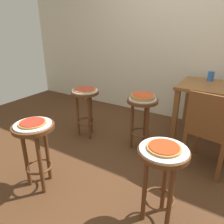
# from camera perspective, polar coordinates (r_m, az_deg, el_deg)

# --- Properties ---
(ground_plane) EXTENTS (6.00, 6.00, 0.00)m
(ground_plane) POSITION_cam_1_polar(r_m,az_deg,el_deg) (2.37, 5.39, -15.12)
(ground_plane) COLOR #4C2D19
(back_wall) EXTENTS (6.00, 0.10, 3.00)m
(back_wall) POSITION_cam_1_polar(r_m,az_deg,el_deg) (3.44, 19.99, 22.21)
(back_wall) COLOR beige
(back_wall) RESTS_ON ground_plane
(stool_foreground) EXTENTS (0.36, 0.36, 0.63)m
(stool_foreground) POSITION_cam_1_polar(r_m,az_deg,el_deg) (2.04, -19.44, -7.55)
(stool_foreground) COLOR #5B3319
(stool_foreground) RESTS_ON ground_plane
(serving_plate_foreground) EXTENTS (0.31, 0.31, 0.01)m
(serving_plate_foreground) POSITION_cam_1_polar(r_m,az_deg,el_deg) (1.96, -20.09, -3.10)
(serving_plate_foreground) COLOR white
(serving_plate_foreground) RESTS_ON stool_foreground
(pizza_foreground) EXTENTS (0.23, 0.23, 0.02)m
(pizza_foreground) POSITION_cam_1_polar(r_m,az_deg,el_deg) (1.96, -20.15, -2.68)
(pizza_foreground) COLOR #B78442
(pizza_foreground) RESTS_ON serving_plate_foreground
(stool_middle) EXTENTS (0.36, 0.36, 0.63)m
(stool_middle) POSITION_cam_1_polar(r_m,az_deg,el_deg) (1.64, 12.89, -14.79)
(stool_middle) COLOR #5B3319
(stool_middle) RESTS_ON ground_plane
(serving_plate_middle) EXTENTS (0.34, 0.34, 0.01)m
(serving_plate_middle) POSITION_cam_1_polar(r_m,az_deg,el_deg) (1.54, 13.45, -9.57)
(serving_plate_middle) COLOR silver
(serving_plate_middle) RESTS_ON stool_middle
(pizza_middle) EXTENTS (0.24, 0.24, 0.02)m
(pizza_middle) POSITION_cam_1_polar(r_m,az_deg,el_deg) (1.53, 13.50, -9.07)
(pizza_middle) COLOR #B78442
(pizza_middle) RESTS_ON serving_plate_middle
(stool_leftside) EXTENTS (0.36, 0.36, 0.63)m
(stool_leftside) POSITION_cam_1_polar(r_m,az_deg,el_deg) (2.85, -6.99, 2.25)
(stool_leftside) COLOR #5B3319
(stool_leftside) RESTS_ON ground_plane
(serving_plate_leftside) EXTENTS (0.33, 0.33, 0.01)m
(serving_plate_leftside) POSITION_cam_1_polar(r_m,az_deg,el_deg) (2.80, -7.16, 5.62)
(serving_plate_leftside) COLOR silver
(serving_plate_leftside) RESTS_ON stool_leftside
(pizza_leftside) EXTENTS (0.29, 0.29, 0.02)m
(pizza_leftside) POSITION_cam_1_polar(r_m,az_deg,el_deg) (2.79, -7.17, 5.93)
(pizza_leftside) COLOR #B78442
(pizza_leftside) RESTS_ON serving_plate_leftside
(stool_rear) EXTENTS (0.36, 0.36, 0.63)m
(stool_rear) POSITION_cam_1_polar(r_m,az_deg,el_deg) (2.55, 7.84, -0.25)
(stool_rear) COLOR #5B3319
(stool_rear) RESTS_ON ground_plane
(serving_plate_rear) EXTENTS (0.31, 0.31, 0.01)m
(serving_plate_rear) POSITION_cam_1_polar(r_m,az_deg,el_deg) (2.49, 8.05, 3.47)
(serving_plate_rear) COLOR silver
(serving_plate_rear) RESTS_ON stool_rear
(pizza_rear) EXTENTS (0.27, 0.27, 0.05)m
(pizza_rear) POSITION_cam_1_polar(r_m,az_deg,el_deg) (2.48, 8.08, 4.09)
(pizza_rear) COLOR #B78442
(pizza_rear) RESTS_ON serving_plate_rear
(dining_table) EXTENTS (1.06, 0.69, 0.73)m
(dining_table) POSITION_cam_1_polar(r_m,az_deg,el_deg) (2.97, 27.32, 3.81)
(dining_table) COLOR brown
(dining_table) RESTS_ON ground_plane
(cup_far_edge) EXTENTS (0.08, 0.08, 0.13)m
(cup_far_edge) POSITION_cam_1_polar(r_m,az_deg,el_deg) (3.14, 24.51, 8.57)
(cup_far_edge) COLOR #3360B2
(cup_far_edge) RESTS_ON dining_table
(wooden_chair) EXTENTS (0.46, 0.46, 0.85)m
(wooden_chair) POSITION_cam_1_polar(r_m,az_deg,el_deg) (2.36, 24.14, -4.06)
(wooden_chair) COLOR brown
(wooden_chair) RESTS_ON ground_plane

